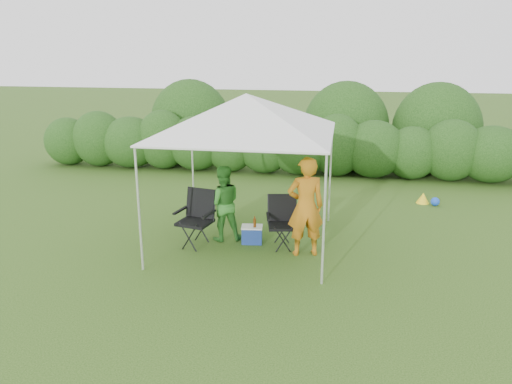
% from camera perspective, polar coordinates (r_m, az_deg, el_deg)
% --- Properties ---
extents(ground, '(70.00, 70.00, 0.00)m').
position_cam_1_polar(ground, '(9.20, -1.64, -6.93)').
color(ground, '#3B5E1D').
extents(hedge, '(15.14, 1.53, 1.80)m').
position_cam_1_polar(hedge, '(14.64, 3.39, 5.26)').
color(hedge, '#264F18').
rests_on(hedge, ground).
extents(canopy, '(3.10, 3.10, 2.83)m').
position_cam_1_polar(canopy, '(9.02, -1.13, 8.88)').
color(canopy, silver).
rests_on(canopy, ground).
extents(chair_right, '(0.67, 0.63, 0.97)m').
position_cam_1_polar(chair_right, '(9.33, 3.04, -2.98)').
color(chair_right, black).
rests_on(chair_right, ground).
extents(chair_left, '(0.75, 0.70, 1.06)m').
position_cam_1_polar(chair_left, '(9.44, -6.73, -2.53)').
color(chair_left, black).
rests_on(chair_left, ground).
extents(man, '(0.75, 0.60, 1.81)m').
position_cam_1_polar(man, '(8.85, 5.69, -1.68)').
color(man, '#C16F15').
rests_on(man, ground).
extents(woman, '(0.87, 0.77, 1.47)m').
position_cam_1_polar(woman, '(9.57, -3.82, -1.30)').
color(woman, '#337E29').
rests_on(woman, ground).
extents(cooler, '(0.43, 0.34, 0.34)m').
position_cam_1_polar(cooler, '(9.57, -0.46, -4.86)').
color(cooler, navy).
rests_on(cooler, ground).
extents(bottle, '(0.06, 0.06, 0.22)m').
position_cam_1_polar(bottle, '(9.43, -0.15, -3.41)').
color(bottle, '#592D0C').
rests_on(bottle, cooler).
extents(lawn_toy, '(0.51, 0.43, 0.26)m').
position_cam_1_polar(lawn_toy, '(12.59, 18.87, -0.75)').
color(lawn_toy, yellow).
rests_on(lawn_toy, ground).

